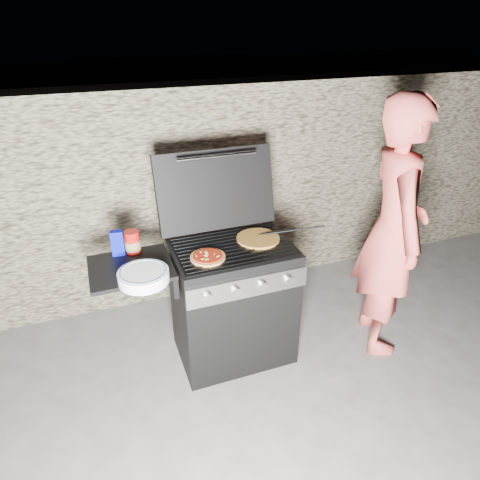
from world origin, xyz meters
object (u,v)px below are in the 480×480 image
object	(u,v)px
pizza_topped	(208,257)
gas_grill	(200,310)
sauce_jar	(133,242)
person	(393,231)

from	to	relation	value
pizza_topped	gas_grill	bearing A→B (deg)	118.92
sauce_jar	person	world-z (taller)	person
sauce_jar	person	xyz separation A→B (m)	(1.73, -0.39, -0.04)
gas_grill	sauce_jar	xyz separation A→B (m)	(-0.38, 0.17, 0.52)
pizza_topped	person	world-z (taller)	person
pizza_topped	sauce_jar	xyz separation A→B (m)	(-0.43, 0.26, 0.05)
pizza_topped	person	xyz separation A→B (m)	(1.31, -0.13, 0.01)
gas_grill	person	size ratio (longest dim) A/B	0.72
gas_grill	sauce_jar	world-z (taller)	sauce_jar
sauce_jar	gas_grill	bearing A→B (deg)	-24.27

